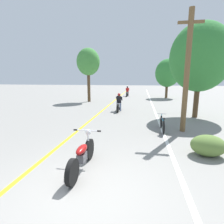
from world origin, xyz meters
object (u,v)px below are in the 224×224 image
object	(u,v)px
roadside_tree_right_far	(168,73)
motorcycle_rider_lead	(119,104)
utility_pole	(187,71)
roadside_tree_left	(88,62)
bicycle_parked	(162,124)
roadside_tree_right_near	(200,58)
motorcycle_rider_far	(127,92)
motorcycle_foreground	(82,155)

from	to	relation	value
roadside_tree_right_far	motorcycle_rider_lead	bearing A→B (deg)	-115.79
utility_pole	roadside_tree_right_far	world-z (taller)	utility_pole
roadside_tree_left	bicycle_parked	distance (m)	12.56
roadside_tree_right_far	motorcycle_rider_lead	xyz separation A→B (m)	(-4.90, -10.14, -2.63)
utility_pole	roadside_tree_right_near	bearing A→B (deg)	66.16
motorcycle_rider_far	roadside_tree_right_far	bearing A→B (deg)	-14.67
roadside_tree_right_far	motorcycle_foreground	world-z (taller)	roadside_tree_right_far
utility_pole	roadside_tree_right_near	xyz separation A→B (m)	(1.50, 3.40, 0.94)
utility_pole	motorcycle_foreground	bearing A→B (deg)	-130.05
roadside_tree_right_near	roadside_tree_left	xyz separation A→B (m)	(-9.19, 6.39, 0.38)
roadside_tree_right_near	roadside_tree_left	distance (m)	11.20
utility_pole	motorcycle_rider_lead	world-z (taller)	utility_pole
motorcycle_rider_lead	motorcycle_rider_far	xyz separation A→B (m)	(-0.27, 11.49, 0.01)
utility_pole	motorcycle_rider_lead	size ratio (longest dim) A/B	2.72
motorcycle_rider_far	bicycle_parked	xyz separation A→B (m)	(3.04, -16.36, -0.19)
utility_pole	motorcycle_rider_far	bearing A→B (deg)	103.84
roadside_tree_left	motorcycle_rider_lead	bearing A→B (deg)	-51.82
motorcycle_foreground	roadside_tree_right_near	bearing A→B (deg)	56.41
roadside_tree_right_near	motorcycle_rider_lead	distance (m)	6.32
roadside_tree_right_far	motorcycle_rider_lead	distance (m)	11.56
roadside_tree_left	motorcycle_rider_lead	distance (m)	7.36
utility_pole	roadside_tree_right_far	xyz separation A→B (m)	(1.16, 14.90, 0.31)
motorcycle_foreground	motorcycle_rider_lead	distance (m)	9.05
motorcycle_foreground	motorcycle_rider_far	xyz separation A→B (m)	(-0.40, 20.54, 0.13)
roadside_tree_right_near	motorcycle_foreground	world-z (taller)	roadside_tree_right_near
roadside_tree_left	motorcycle_rider_lead	world-z (taller)	roadside_tree_left
utility_pole	motorcycle_rider_lead	bearing A→B (deg)	128.07
utility_pole	bicycle_parked	world-z (taller)	utility_pole
motorcycle_rider_lead	motorcycle_rider_far	distance (m)	11.49
motorcycle_foreground	bicycle_parked	xyz separation A→B (m)	(2.63, 4.18, -0.06)
utility_pole	motorcycle_rider_far	xyz separation A→B (m)	(-4.01, 16.26, -2.31)
roadside_tree_left	motorcycle_foreground	xyz separation A→B (m)	(4.09, -14.08, -3.76)
motorcycle_rider_lead	roadside_tree_right_near	bearing A→B (deg)	-14.64
roadside_tree_right_near	utility_pole	bearing A→B (deg)	-113.84
motorcycle_foreground	bicycle_parked	size ratio (longest dim) A/B	1.21
roadside_tree_right_near	motorcycle_rider_far	size ratio (longest dim) A/B	2.84
roadside_tree_left	motorcycle_rider_far	size ratio (longest dim) A/B	2.70
roadside_tree_right_far	motorcycle_foreground	bearing A→B (deg)	-103.94
utility_pole	roadside_tree_right_far	distance (m)	14.95
roadside_tree_left	motorcycle_rider_lead	size ratio (longest dim) A/B	2.78
utility_pole	motorcycle_rider_lead	distance (m)	6.49
utility_pole	bicycle_parked	bearing A→B (deg)	-173.79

